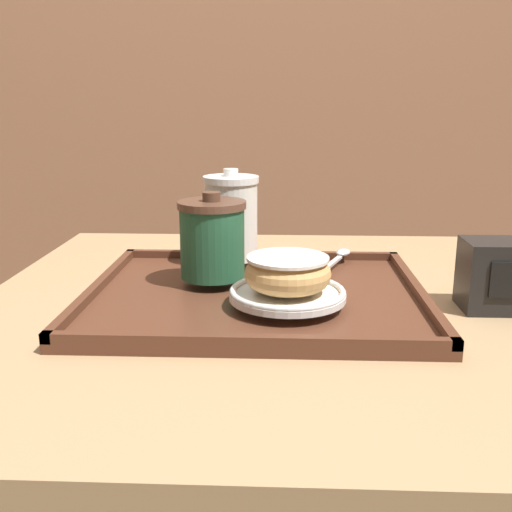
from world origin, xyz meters
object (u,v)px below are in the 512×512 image
Objects in this scene: donut_chocolate_glazed at (288,272)px; napkin_dispenser at (507,276)px; spoon at (338,257)px; coffee_cup_front at (212,239)px; coffee_cup_rear at (231,217)px.

donut_chocolate_glazed is 0.29m from napkin_dispenser.
spoon is at bearing 142.46° from napkin_dispenser.
coffee_cup_front is 0.14m from donut_chocolate_glazed.
napkin_dispenser is at bearing -22.92° from coffee_cup_rear.
spoon is at bearing -0.27° from coffee_cup_rear.
coffee_cup_front is at bearing -99.91° from coffee_cup_rear.
coffee_cup_rear reaches higher than spoon.
coffee_cup_front is 0.22m from spoon.
napkin_dispenser is at bearing -105.81° from spoon.
coffee_cup_front reaches higher than spoon.
spoon is at bearing 28.86° from coffee_cup_front.
napkin_dispenser is (0.29, 0.04, -0.01)m from donut_chocolate_glazed.
donut_chocolate_glazed is at bearing -66.30° from coffee_cup_rear.
napkin_dispenser is (0.20, -0.16, 0.02)m from spoon.
napkin_dispenser reaches higher than donut_chocolate_glazed.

